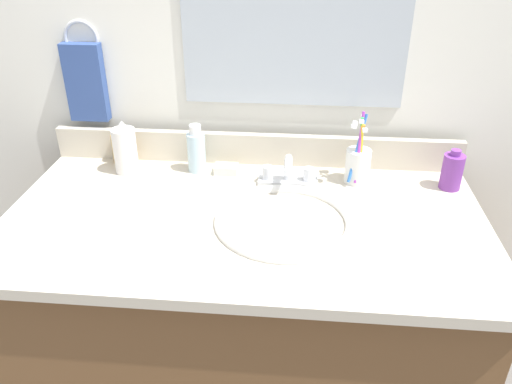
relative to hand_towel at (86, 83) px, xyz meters
The scene contains 14 objects.
vanity_cabinet 0.84m from the hand_towel, 33.63° to the right, with size 1.12×0.57×0.73m, color brown.
countertop 0.63m from the hand_towel, 33.63° to the right, with size 1.17×0.62×0.03m, color beige.
backsplash 0.52m from the hand_towel, ahead, with size 1.17×0.02×0.09m, color beige.
back_wall 0.58m from the hand_towel, ahead, with size 2.27×0.04×1.30m, color white.
towel_ring 0.12m from the hand_towel, 90.00° to the left, with size 0.10×0.10×0.01m, color silver.
hand_towel is the anchor object (origin of this frame).
sink_basin 0.72m from the hand_towel, 30.16° to the right, with size 0.33×0.33×0.11m.
faucet 0.63m from the hand_towel, 13.96° to the right, with size 0.16×0.10×0.08m.
bottle_gel_clear 0.37m from the hand_towel, 14.75° to the right, with size 0.05×0.05×0.14m.
bottle_oil_amber 0.20m from the hand_towel, 28.49° to the right, with size 0.04×0.04×0.10m.
bottle_lotion_white 0.23m from the hand_towel, 39.99° to the right, with size 0.07×0.07×0.15m.
bottle_cream_purple 1.04m from the hand_towel, ahead, with size 0.05×0.05×0.11m.
cup_white_ceramic 0.79m from the hand_towel, ahead, with size 0.07×0.08×0.20m.
soap_bar 0.47m from the hand_towel, 12.97° to the right, with size 0.06×0.04×0.02m, color white.
Camera 1 is at (0.13, -1.05, 1.41)m, focal length 35.96 mm.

